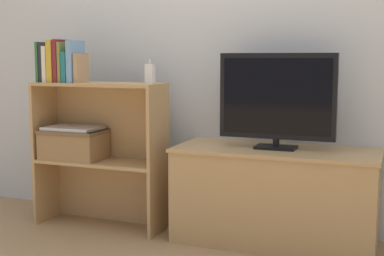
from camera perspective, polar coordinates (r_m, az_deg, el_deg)
ground_plane at (r=3.04m, az=-0.98°, el=-12.36°), size 16.00×16.00×0.00m
wall_back at (r=3.32m, az=2.27°, el=10.39°), size 10.00×0.05×2.40m
tv_stand at (r=3.03m, az=8.83°, el=-7.17°), size 1.11×0.48×0.54m
tv at (r=2.94m, az=9.03°, el=3.12°), size 0.64×0.14×0.52m
bookshelf_lower_tier at (r=3.39m, az=-9.26°, el=-5.76°), size 0.81×0.28×0.41m
bookshelf_upper_tier at (r=3.32m, az=-9.40°, el=1.75°), size 0.81×0.28×0.47m
book_forest at (r=3.43m, az=-15.56°, el=6.79°), size 0.02×0.14×0.24m
book_charcoal at (r=3.42m, az=-15.20°, el=6.78°), size 0.02×0.14×0.24m
book_ivory at (r=3.40m, az=-14.80°, el=6.60°), size 0.03×0.15×0.22m
book_mustard at (r=3.38m, az=-14.27°, el=6.91°), size 0.04×0.16×0.25m
book_maroon at (r=3.35m, az=-13.73°, el=6.96°), size 0.03×0.15×0.26m
book_olive at (r=3.34m, az=-13.30°, el=6.84°), size 0.02×0.16×0.24m
book_teal at (r=3.32m, az=-12.85°, el=6.36°), size 0.03×0.16×0.18m
book_skyblue at (r=3.30m, az=-12.29°, el=6.94°), size 0.04×0.16×0.25m
book_tan at (r=3.28m, az=-11.74°, el=6.28°), size 0.03×0.13×0.17m
baby_monitor at (r=3.09m, az=-4.52°, el=5.79°), size 0.05×0.03×0.14m
storage_basket_left at (r=3.38m, az=-12.51°, el=-1.54°), size 0.38×0.24×0.18m
laptop at (r=3.37m, az=-12.55°, el=-0.00°), size 0.33×0.23×0.02m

